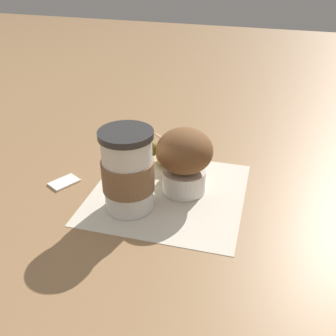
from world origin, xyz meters
name	(u,v)px	position (x,y,z in m)	size (l,w,h in m)	color
ground_plane	(168,193)	(0.00, 0.00, 0.00)	(3.00, 3.00, 0.00)	#936D47
paper_napkin	(168,193)	(0.00, 0.00, 0.00)	(0.26, 0.26, 0.00)	beige
coffee_cup	(128,172)	(-0.06, 0.05, 0.07)	(0.08, 0.08, 0.13)	white
muffin	(184,158)	(0.02, -0.02, 0.06)	(0.09, 0.09, 0.11)	white
banana	(162,157)	(0.09, 0.04, 0.02)	(0.12, 0.11, 0.04)	gold
sugar_packet	(64,181)	(-0.02, 0.19, 0.00)	(0.05, 0.03, 0.01)	white
wooden_stirrer	(170,143)	(0.18, 0.05, 0.00)	(0.11, 0.01, 0.00)	tan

